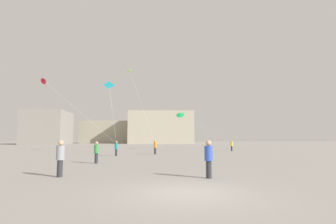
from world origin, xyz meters
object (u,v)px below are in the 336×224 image
kite_crimson_diamond (46,83)px  building_left_hall (48,128)px  person_in_orange (155,146)px  person_in_green (96,151)px  person_in_blue (209,157)px  building_centre_hall (116,132)px  building_right_hall (161,128)px  kite_lime_diamond (130,71)px  person_in_grey (60,157)px  person_in_yellow (232,145)px  person_in_teal (116,148)px  kite_cyan_delta (109,86)px  kite_emerald_diamond (180,115)px

kite_crimson_diamond → building_left_hall: (-22.15, 51.55, -3.32)m
person_in_orange → kite_crimson_diamond: bearing=-18.5°
building_left_hall → person_in_green: bearing=-63.5°
person_in_blue → kite_crimson_diamond: (-16.22, 18.50, 7.58)m
building_centre_hall → building_right_hall: 20.02m
kite_lime_diamond → kite_crimson_diamond: bearing=-141.1°
person_in_grey → kite_crimson_diamond: kite_crimson_diamond is taller
building_centre_hall → building_right_hall: (18.00, -8.63, 1.46)m
building_centre_hall → person_in_yellow: bearing=-66.2°
person_in_teal → building_centre_hall: 76.56m
person_in_yellow → building_left_hall: bearing=138.1°
kite_cyan_delta → person_in_yellow: bearing=12.1°
person_in_yellow → kite_emerald_diamond: bearing=153.8°
person_in_grey → building_right_hall: size_ratio=0.08×
person_in_orange → person_in_yellow: (11.18, 7.61, -0.06)m
kite_crimson_diamond → building_centre_hall: bearing=93.3°
person_in_grey → person_in_teal: bearing=146.7°
person_in_grey → building_right_hall: (4.75, 81.48, 4.79)m
kite_crimson_diamond → person_in_orange: bearing=-1.2°
person_in_green → kite_lime_diamond: kite_lime_diamond is taller
person_in_blue → building_right_hall: bearing=12.1°
building_left_hall → building_centre_hall: bearing=48.9°
person_in_orange → kite_lime_diamond: 14.08m
person_in_orange → person_in_green: 11.73m
kite_cyan_delta → person_in_green: bearing=-81.3°
person_in_blue → building_centre_hall: 92.99m
kite_crimson_diamond → person_in_teal: bearing=-18.8°
person_in_green → kite_cyan_delta: kite_cyan_delta is taller
kite_lime_diamond → building_centre_hall: bearing=101.6°
person_in_grey → kite_lime_diamond: (0.06, 25.33, 11.01)m
person_in_orange → person_in_blue: size_ratio=0.95×
person_in_grey → kite_cyan_delta: bearing=153.0°
kite_crimson_diamond → building_right_hall: size_ratio=0.43×
person_in_blue → kite_cyan_delta: 25.22m
person_in_blue → building_centre_hall: (-20.37, 90.67, 3.34)m
person_in_green → building_right_hall: building_right_hall is taller
person_in_orange → kite_cyan_delta: kite_cyan_delta is taller
kite_lime_diamond → building_centre_hall: kite_lime_diamond is taller
person_in_green → kite_cyan_delta: (-2.27, 14.82, 7.97)m
kite_crimson_diamond → kite_lime_diamond: bearing=38.9°
person_in_green → kite_emerald_diamond: (7.98, 22.45, 4.85)m
kite_lime_diamond → building_centre_hall: size_ratio=0.43×
kite_crimson_diamond → person_in_blue: bearing=-48.8°
person_in_green → building_left_hall: size_ratio=0.11×
person_in_grey → building_right_hall: 81.75m
building_centre_hall → building_left_hall: bearing=-131.1°
kite_lime_diamond → kite_cyan_delta: 5.44m
person_in_grey → kite_emerald_diamond: 30.59m
kite_cyan_delta → building_right_hall: building_right_hall is taller
person_in_grey → kite_cyan_delta: (-2.20, 21.50, 7.89)m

